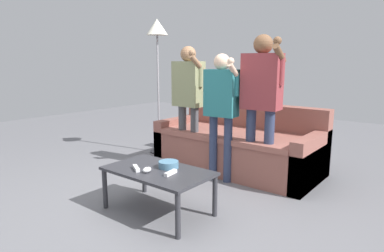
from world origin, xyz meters
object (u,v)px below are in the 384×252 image
(snack_bowl, at_px, (169,164))
(floor_lamp, at_px, (157,39))
(player_left, at_px, (188,93))
(player_right, at_px, (261,93))
(game_remote_wand_near, at_px, (136,168))
(game_remote_nunchuk, at_px, (147,170))
(couch, at_px, (238,146))
(game_remote_wand_far, at_px, (171,173))
(coffee_table, at_px, (158,175))
(player_center, at_px, (221,103))

(snack_bowl, xyz_separation_m, floor_lamp, (-1.46, 1.38, 1.22))
(player_left, relative_size, player_right, 0.94)
(game_remote_wand_near, bearing_deg, game_remote_nunchuk, 4.56)
(game_remote_wand_near, bearing_deg, player_left, 109.42)
(snack_bowl, bearing_deg, couch, 95.26)
(game_remote_nunchuk, height_order, game_remote_wand_far, game_remote_nunchuk)
(floor_lamp, height_order, game_remote_wand_far, floor_lamp)
(couch, relative_size, game_remote_wand_far, 13.51)
(player_right, relative_size, game_remote_wand_near, 10.57)
(snack_bowl, xyz_separation_m, game_remote_wand_near, (-0.18, -0.22, -0.01))
(player_left, xyz_separation_m, game_remote_wand_far, (0.77, -1.18, -0.54))
(coffee_table, distance_m, player_left, 1.44)
(player_center, relative_size, player_right, 0.88)
(floor_lamp, relative_size, player_right, 1.20)
(player_left, height_order, game_remote_wand_near, player_left)
(game_remote_nunchuk, distance_m, player_left, 1.49)
(player_right, bearing_deg, player_center, -162.11)
(game_remote_wand_near, bearing_deg, player_center, 84.13)
(snack_bowl, height_order, game_remote_nunchuk, snack_bowl)
(player_left, xyz_separation_m, game_remote_wand_near, (0.45, -1.28, -0.54))
(snack_bowl, distance_m, game_remote_wand_near, 0.29)
(coffee_table, bearing_deg, game_remote_wand_near, -139.77)
(player_left, bearing_deg, game_remote_nunchuk, -65.57)
(game_remote_wand_near, bearing_deg, coffee_table, 40.23)
(couch, xyz_separation_m, player_left, (-0.50, -0.39, 0.67))
(game_remote_nunchuk, xyz_separation_m, player_center, (-0.01, 1.14, 0.47))
(game_remote_wand_near, bearing_deg, game_remote_wand_far, 16.67)
(snack_bowl, relative_size, player_left, 0.12)
(game_remote_wand_near, bearing_deg, floor_lamp, 128.59)
(snack_bowl, bearing_deg, player_left, 120.91)
(floor_lamp, xyz_separation_m, player_left, (0.83, -0.32, -0.69))
(couch, relative_size, player_right, 1.25)
(player_left, relative_size, game_remote_wand_near, 9.98)
(snack_bowl, relative_size, player_center, 0.13)
(couch, distance_m, player_left, 0.92)
(couch, height_order, player_right, player_right)
(coffee_table, distance_m, player_right, 1.39)
(floor_lamp, bearing_deg, game_remote_wand_near, -51.41)
(couch, distance_m, floor_lamp, 1.90)
(player_right, relative_size, game_remote_wand_far, 10.83)
(couch, xyz_separation_m, game_remote_wand_near, (-0.05, -1.67, 0.13))
(game_remote_nunchuk, distance_m, game_remote_wand_far, 0.21)
(game_remote_nunchuk, bearing_deg, floor_lamp, 131.41)
(couch, relative_size, coffee_table, 2.10)
(coffee_table, height_order, player_left, player_left)
(game_remote_wand_far, bearing_deg, game_remote_wand_near, -163.33)
(floor_lamp, xyz_separation_m, game_remote_wand_far, (1.60, -1.50, -1.23))
(coffee_table, xyz_separation_m, snack_bowl, (0.04, 0.10, 0.08))
(couch, bearing_deg, game_remote_wand_near, -91.64)
(player_center, relative_size, game_remote_wand_near, 9.33)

